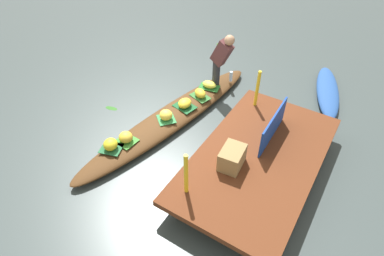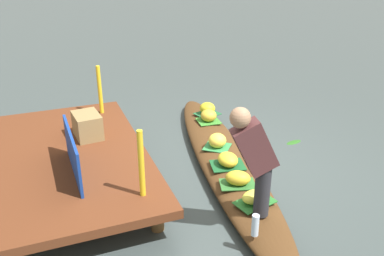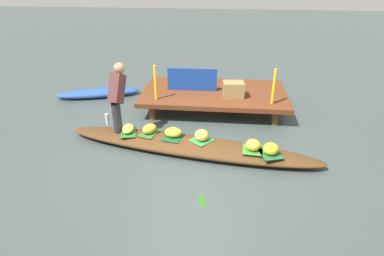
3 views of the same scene
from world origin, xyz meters
name	(u,v)px [view 2 (image 2 of 3)]	position (x,y,z in m)	size (l,w,h in m)	color
canal_water	(224,168)	(0.00, 0.00, 0.00)	(40.00, 40.00, 0.00)	#3A4444
dock_platform	(71,158)	(0.35, 1.94, 0.35)	(3.20, 1.80, 0.41)	#5A2D17
vendor_boat	(225,161)	(0.00, 0.00, 0.11)	(4.59, 0.69, 0.22)	#4C2F17
leaf_mat_0	(228,165)	(-0.30, 0.10, 0.22)	(0.42, 0.32, 0.01)	#174F26
banana_bunch_0	(228,159)	(-0.30, 0.10, 0.30)	(0.30, 0.24, 0.16)	yellow
leaf_mat_1	(255,202)	(-1.14, 0.18, 0.22)	(0.43, 0.27, 0.01)	#256828
banana_bunch_1	(255,197)	(-1.14, 0.18, 0.29)	(0.31, 0.20, 0.14)	yellow
leaf_mat_2	(238,184)	(-0.75, 0.19, 0.22)	(0.41, 0.27, 0.01)	#2E662B
banana_bunch_2	(238,178)	(-0.75, 0.19, 0.31)	(0.29, 0.20, 0.17)	gold
leaf_mat_3	(207,114)	(1.35, -0.32, 0.22)	(0.36, 0.31, 0.01)	#205B33
banana_bunch_3	(207,108)	(1.35, -0.32, 0.32)	(0.26, 0.24, 0.19)	gold
leaf_mat_4	(217,147)	(0.21, 0.02, 0.22)	(0.34, 0.32, 0.01)	#308143
banana_bunch_4	(217,140)	(0.21, 0.02, 0.32)	(0.24, 0.24, 0.20)	yellow
leaf_mat_5	(208,121)	(1.08, -0.22, 0.22)	(0.34, 0.32, 0.01)	#39822D
banana_bunch_5	(209,116)	(1.08, -0.22, 0.31)	(0.24, 0.25, 0.19)	gold
vendor_person	(255,156)	(-1.32, 0.33, 0.91)	(0.26, 0.51, 1.21)	#28282D
water_bottle	(255,225)	(-1.62, 0.45, 0.33)	(0.07, 0.07, 0.23)	silver
market_banner	(73,153)	(-0.15, 1.94, 0.66)	(1.10, 0.03, 0.50)	navy
railing_post_west	(141,164)	(-0.85, 1.34, 0.78)	(0.06, 0.06, 0.73)	yellow
railing_post_east	(100,90)	(1.55, 1.34, 0.78)	(0.06, 0.06, 0.73)	yellow
produce_crate	(87,126)	(0.76, 1.65, 0.58)	(0.44, 0.32, 0.33)	olive
drifting_plant_1	(294,142)	(0.33, -1.32, 0.00)	(0.28, 0.11, 0.01)	#29601E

